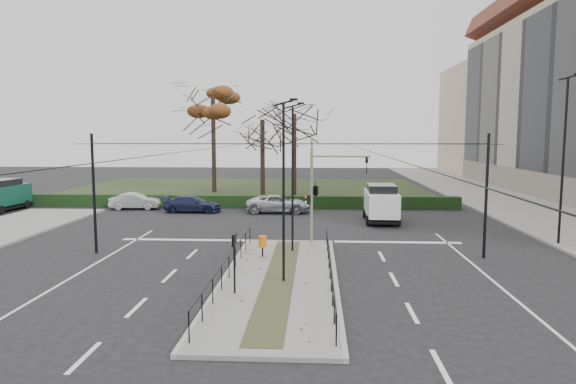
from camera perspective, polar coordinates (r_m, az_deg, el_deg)
name	(u,v)px	position (r m, az deg, el deg)	size (l,w,h in m)	color
ground	(283,265)	(23.62, -0.52, -8.16)	(140.00, 140.00, 0.00)	black
median_island	(279,279)	(21.19, -0.96, -9.67)	(4.40, 15.00, 0.14)	slate
sidewalk_east	(508,203)	(48.12, 23.23, -1.13)	(8.00, 90.00, 0.14)	slate
park	(247,189)	(55.63, -4.57, 0.29)	(38.00, 26.00, 0.10)	#222D16
hedge	(225,201)	(42.43, -7.00, -1.02)	(38.00, 1.00, 1.00)	black
median_railing	(279,258)	(20.86, -0.98, -7.36)	(4.14, 13.24, 0.92)	black
catenary	(285,187)	(24.60, -0.28, 0.53)	(20.00, 34.00, 6.00)	black
traffic_light	(317,188)	(27.46, 3.25, 0.40)	(3.42, 1.96, 5.04)	slate
litter_bin	(263,242)	(24.58, -2.85, -5.54)	(0.39, 0.39, 1.00)	black
info_panel	(234,246)	(18.89, -6.02, -6.03)	(0.13, 0.58, 2.22)	black
streetlamp_median_near	(284,190)	(20.00, -0.45, 0.24)	(0.60, 0.12, 7.18)	black
streetlamp_median_far	(293,176)	(25.31, 0.54, 1.73)	(0.61, 0.13, 7.36)	black
streetlamp_sidewalk	(564,158)	(30.77, 28.30, 3.33)	(0.75, 0.15, 8.97)	black
parked_car_second	(135,201)	(42.79, -16.62, -0.98)	(1.37, 3.92, 1.29)	#AFB1B7
parked_car_third	(192,204)	(40.13, -10.57, -1.31)	(1.77, 4.36, 1.27)	#1B213F
parked_car_fourth	(278,204)	(39.29, -1.08, -1.30)	(2.26, 4.89, 1.36)	#AFB1B7
white_van	(381,202)	(35.65, 10.31, -1.15)	(2.30, 4.90, 2.55)	white
green_van	(3,195)	(45.63, -29.12, -0.26)	(2.20, 5.04, 2.49)	#0E3E2F
rust_tree	(213,96)	(52.89, -8.35, 10.51)	(8.17, 8.17, 12.77)	black
bare_tree_center	(294,120)	(49.75, 0.69, 8.03)	(6.87, 6.87, 10.42)	black
bare_tree_near	(262,125)	(49.40, -2.86, 7.40)	(5.06, 5.06, 9.65)	black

